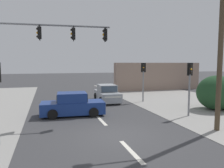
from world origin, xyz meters
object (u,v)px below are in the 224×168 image
object	(u,v)px
utility_pole_foreground_right	(219,27)
sedan_kerbside_parked	(73,105)
traffic_signal_mast	(34,49)
sedan_oncoming_near	(107,94)
pedestal_signal_right_kerb	(190,80)
pedestal_signal_far_median	(143,76)

from	to	relation	value
utility_pole_foreground_right	sedan_kerbside_parked	size ratio (longest dim) A/B	2.30
traffic_signal_mast	sedan_oncoming_near	world-z (taller)	traffic_signal_mast
utility_pole_foreground_right	pedestal_signal_right_kerb	xyz separation A→B (m)	(0.64, 3.10, -2.94)
traffic_signal_mast	pedestal_signal_far_median	size ratio (longest dim) A/B	1.93
pedestal_signal_right_kerb	sedan_oncoming_near	size ratio (longest dim) A/B	0.83
traffic_signal_mast	sedan_oncoming_near	bearing A→B (deg)	45.24
pedestal_signal_right_kerb	pedestal_signal_far_median	xyz separation A→B (m)	(-0.58, 5.93, 0.00)
pedestal_signal_far_median	sedan_kerbside_parked	xyz separation A→B (m)	(-6.81, -3.47, -1.71)
sedan_oncoming_near	sedan_kerbside_parked	bearing A→B (deg)	-128.72
traffic_signal_mast	pedestal_signal_far_median	world-z (taller)	traffic_signal_mast
sedan_kerbside_parked	pedestal_signal_far_median	bearing A→B (deg)	27.00
sedan_oncoming_near	sedan_kerbside_parked	size ratio (longest dim) A/B	0.99
utility_pole_foreground_right	traffic_signal_mast	size ratio (longest dim) A/B	1.45
utility_pole_foreground_right	pedestal_signal_right_kerb	world-z (taller)	utility_pole_foreground_right
utility_pole_foreground_right	traffic_signal_mast	bearing A→B (deg)	155.44
utility_pole_foreground_right	sedan_kerbside_parked	distance (m)	9.90
utility_pole_foreground_right	traffic_signal_mast	distance (m)	9.99
traffic_signal_mast	sedan_kerbside_parked	xyz separation A→B (m)	(2.29, 1.43, -3.65)
pedestal_signal_right_kerb	pedestal_signal_far_median	size ratio (longest dim) A/B	1.00
traffic_signal_mast	utility_pole_foreground_right	bearing A→B (deg)	-24.56
traffic_signal_mast	pedestal_signal_far_median	bearing A→B (deg)	28.30
pedestal_signal_far_median	sedan_oncoming_near	world-z (taller)	pedestal_signal_far_median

